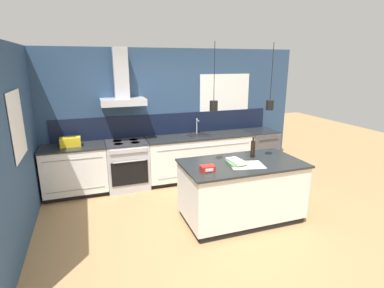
{
  "coord_description": "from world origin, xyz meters",
  "views": [
    {
      "loc": [
        -1.51,
        -3.78,
        2.34
      ],
      "look_at": [
        0.05,
        0.65,
        1.05
      ],
      "focal_mm": 28.0,
      "sensor_mm": 36.0,
      "label": 1
    }
  ],
  "objects_px": {
    "oven_range": "(128,165)",
    "yellow_toolbox": "(70,142)",
    "bottle_on_island": "(253,149)",
    "book_stack": "(236,162)",
    "dishwasher": "(259,150)",
    "red_supply_box": "(208,168)"
  },
  "relations": [
    {
      "from": "yellow_toolbox",
      "to": "red_supply_box",
      "type": "bearing_deg",
      "value": -47.32
    },
    {
      "from": "oven_range",
      "to": "book_stack",
      "type": "distance_m",
      "value": 2.3
    },
    {
      "from": "red_supply_box",
      "to": "yellow_toolbox",
      "type": "height_order",
      "value": "yellow_toolbox"
    },
    {
      "from": "bottle_on_island",
      "to": "book_stack",
      "type": "bearing_deg",
      "value": -151.85
    },
    {
      "from": "dishwasher",
      "to": "yellow_toolbox",
      "type": "relative_size",
      "value": 2.68
    },
    {
      "from": "dishwasher",
      "to": "yellow_toolbox",
      "type": "distance_m",
      "value": 3.86
    },
    {
      "from": "bottle_on_island",
      "to": "red_supply_box",
      "type": "xyz_separation_m",
      "value": [
        -0.9,
        -0.35,
        -0.1
      ]
    },
    {
      "from": "book_stack",
      "to": "oven_range",
      "type": "bearing_deg",
      "value": 126.6
    },
    {
      "from": "oven_range",
      "to": "book_stack",
      "type": "height_order",
      "value": "book_stack"
    },
    {
      "from": "red_supply_box",
      "to": "bottle_on_island",
      "type": "bearing_deg",
      "value": 21.19
    },
    {
      "from": "yellow_toolbox",
      "to": "oven_range",
      "type": "bearing_deg",
      "value": -0.26
    },
    {
      "from": "dishwasher",
      "to": "red_supply_box",
      "type": "relative_size",
      "value": 4.81
    },
    {
      "from": "oven_range",
      "to": "bottle_on_island",
      "type": "height_order",
      "value": "bottle_on_island"
    },
    {
      "from": "oven_range",
      "to": "bottle_on_island",
      "type": "relative_size",
      "value": 2.81
    },
    {
      "from": "book_stack",
      "to": "yellow_toolbox",
      "type": "height_order",
      "value": "yellow_toolbox"
    },
    {
      "from": "oven_range",
      "to": "yellow_toolbox",
      "type": "bearing_deg",
      "value": 179.74
    },
    {
      "from": "bottle_on_island",
      "to": "red_supply_box",
      "type": "relative_size",
      "value": 1.71
    },
    {
      "from": "book_stack",
      "to": "yellow_toolbox",
      "type": "distance_m",
      "value": 2.92
    },
    {
      "from": "oven_range",
      "to": "dishwasher",
      "type": "height_order",
      "value": "same"
    },
    {
      "from": "bottle_on_island",
      "to": "oven_range",
      "type": "bearing_deg",
      "value": 137.4
    },
    {
      "from": "dishwasher",
      "to": "bottle_on_island",
      "type": "xyz_separation_m",
      "value": [
        -1.14,
        -1.6,
        0.59
      ]
    },
    {
      "from": "oven_range",
      "to": "bottle_on_island",
      "type": "xyz_separation_m",
      "value": [
        1.73,
        -1.59,
        0.59
      ]
    }
  ]
}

